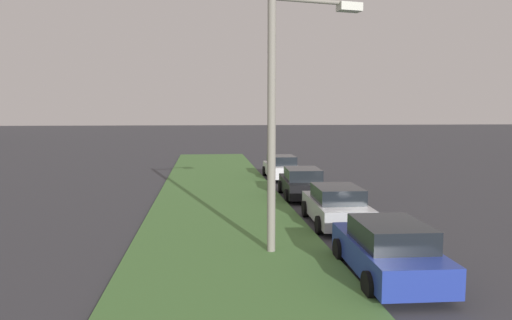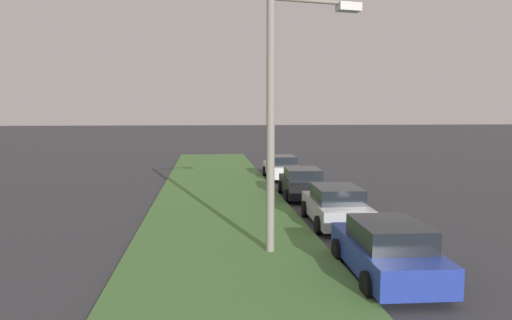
% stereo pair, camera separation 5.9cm
% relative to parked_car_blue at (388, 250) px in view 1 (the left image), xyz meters
% --- Properties ---
extents(grass_median, '(60.00, 6.00, 0.12)m').
position_rel_parked_car_blue_xyz_m(grass_median, '(4.45, 3.89, -0.66)').
color(grass_median, '#477238').
rests_on(grass_median, ground).
extents(parked_car_blue, '(4.36, 2.13, 1.47)m').
position_rel_parked_car_blue_xyz_m(parked_car_blue, '(0.00, 0.00, 0.00)').
color(parked_car_blue, '#23389E').
rests_on(parked_car_blue, ground).
extents(parked_car_silver, '(4.37, 2.15, 1.47)m').
position_rel_parked_car_blue_xyz_m(parked_car_silver, '(5.61, -0.27, 0.00)').
color(parked_car_silver, '#B2B5BA').
rests_on(parked_car_silver, ground).
extents(parked_car_black, '(4.38, 2.18, 1.47)m').
position_rel_parked_car_blue_xyz_m(parked_car_black, '(11.22, -0.17, 0.00)').
color(parked_car_black, black).
rests_on(parked_car_black, ground).
extents(parked_car_white, '(4.32, 2.06, 1.47)m').
position_rel_parked_car_blue_xyz_m(parked_car_white, '(17.89, -0.23, 0.00)').
color(parked_car_white, silver).
rests_on(parked_car_white, ground).
extents(streetlight, '(0.79, 2.86, 7.50)m').
position_rel_parked_car_blue_xyz_m(streetlight, '(2.27, 2.32, 3.67)').
color(streetlight, gray).
rests_on(streetlight, ground).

